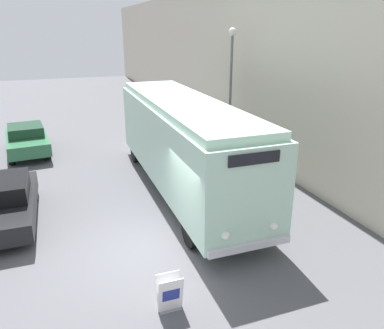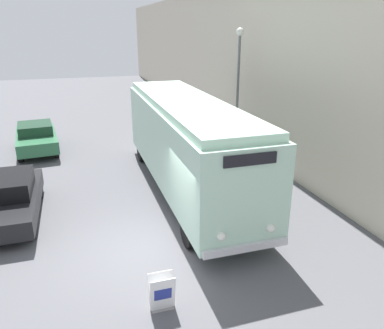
{
  "view_description": "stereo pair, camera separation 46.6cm",
  "coord_description": "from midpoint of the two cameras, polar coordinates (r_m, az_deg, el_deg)",
  "views": [
    {
      "loc": [
        -1.79,
        -8.79,
        5.81
      ],
      "look_at": [
        1.75,
        1.02,
        1.98
      ],
      "focal_mm": 35.0,
      "sensor_mm": 36.0,
      "label": 1
    },
    {
      "loc": [
        -1.35,
        -8.94,
        5.81
      ],
      "look_at": [
        1.75,
        1.02,
        1.98
      ],
      "focal_mm": 35.0,
      "sensor_mm": 36.0,
      "label": 2
    }
  ],
  "objects": [
    {
      "name": "parked_car_mid",
      "position": [
        19.88,
        -24.46,
        3.52
      ],
      "size": [
        2.21,
        4.21,
        1.4
      ],
      "rotation": [
        0.0,
        0.0,
        0.1
      ],
      "color": "black",
      "rests_on": "ground_plane"
    },
    {
      "name": "ground_plane",
      "position": [
        10.72,
        -8.44,
        -12.92
      ],
      "size": [
        80.0,
        80.0,
        0.0
      ],
      "primitive_type": "plane",
      "color": "#56565B"
    },
    {
      "name": "sign_board",
      "position": [
        8.55,
        -5.03,
        -19.06
      ],
      "size": [
        0.55,
        0.33,
        0.86
      ],
      "color": "gray",
      "rests_on": "ground_plane"
    },
    {
      "name": "streetlamp",
      "position": [
        18.05,
        5.22,
        13.75
      ],
      "size": [
        0.36,
        0.36,
        5.81
      ],
      "color": "#595E60",
      "rests_on": "ground_plane"
    },
    {
      "name": "parked_car_near",
      "position": [
        13.15,
        -27.97,
        -5.13
      ],
      "size": [
        1.95,
        4.28,
        1.43
      ],
      "rotation": [
        0.0,
        0.0,
        -0.0
      ],
      "color": "black",
      "rests_on": "ground_plane"
    },
    {
      "name": "building_wall_right",
      "position": [
        20.76,
        4.42,
        15.09
      ],
      "size": [
        0.3,
        60.0,
        8.0
      ],
      "color": "beige",
      "rests_on": "ground_plane"
    },
    {
      "name": "vintage_bus",
      "position": [
        13.63,
        -2.29,
        3.6
      ],
      "size": [
        2.43,
        10.48,
        3.44
      ],
      "color": "black",
      "rests_on": "ground_plane"
    }
  ]
}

